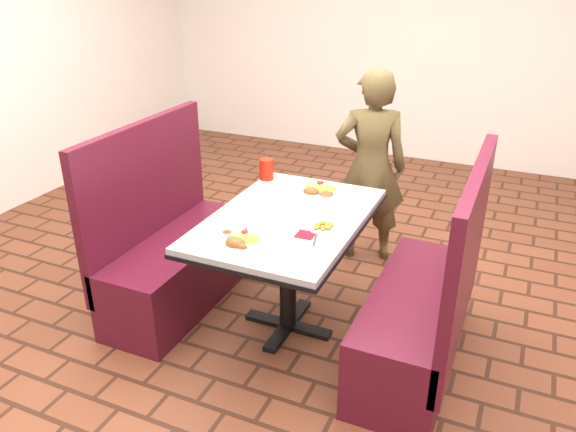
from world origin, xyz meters
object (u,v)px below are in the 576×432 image
object	(u,v)px
red_tumbler	(267,169)
plantain_plate	(323,227)
booth_bench_right	(424,312)
near_dinner_plate	(241,239)
dining_table	(288,231)
booth_bench_left	(174,254)
far_dinner_plate	(320,189)
diner_person	(370,167)

from	to	relation	value
red_tumbler	plantain_plate	bearing A→B (deg)	-42.20
booth_bench_right	near_dinner_plate	bearing A→B (deg)	-155.64
dining_table	booth_bench_left	size ratio (longest dim) A/B	1.01
plantain_plate	red_tumbler	bearing A→B (deg)	137.80
booth_bench_right	red_tumbler	xyz separation A→B (m)	(-1.16, 0.47, 0.49)
booth_bench_left	red_tumbler	world-z (taller)	booth_bench_left
far_dinner_plate	plantain_plate	bearing A→B (deg)	-66.74
plantain_plate	booth_bench_right	bearing A→B (deg)	7.37
booth_bench_left	far_dinner_plate	distance (m)	1.03
plantain_plate	near_dinner_plate	bearing A→B (deg)	-134.53
booth_bench_right	booth_bench_left	bearing A→B (deg)	180.00
diner_person	far_dinner_plate	xyz separation A→B (m)	(-0.12, -0.70, 0.07)
far_dinner_plate	plantain_plate	xyz separation A→B (m)	(0.20, -0.46, -0.02)
booth_bench_left	near_dinner_plate	world-z (taller)	booth_bench_left
far_dinner_plate	red_tumbler	distance (m)	0.41
diner_person	far_dinner_plate	size ratio (longest dim) A/B	4.72
booth_bench_right	red_tumbler	distance (m)	1.34
near_dinner_plate	red_tumbler	size ratio (longest dim) A/B	1.86
dining_table	far_dinner_plate	xyz separation A→B (m)	(0.04, 0.39, 0.12)
dining_table	far_dinner_plate	world-z (taller)	far_dinner_plate
far_dinner_plate	dining_table	bearing A→B (deg)	-96.04
booth_bench_right	diner_person	world-z (taller)	diner_person
plantain_plate	diner_person	bearing A→B (deg)	93.83
far_dinner_plate	red_tumbler	xyz separation A→B (m)	(-0.40, 0.08, 0.04)
booth_bench_right	diner_person	bearing A→B (deg)	120.38
booth_bench_right	red_tumbler	world-z (taller)	booth_bench_right
booth_bench_right	far_dinner_plate	world-z (taller)	booth_bench_right
dining_table	near_dinner_plate	size ratio (longest dim) A/B	4.86
red_tumbler	dining_table	bearing A→B (deg)	-52.54
dining_table	plantain_plate	xyz separation A→B (m)	(0.24, -0.07, 0.11)
diner_person	dining_table	bearing A→B (deg)	63.52
dining_table	diner_person	bearing A→B (deg)	81.61
near_dinner_plate	dining_table	bearing A→B (deg)	78.23
near_dinner_plate	far_dinner_plate	xyz separation A→B (m)	(0.12, 0.79, 0.00)
dining_table	red_tumbler	distance (m)	0.61
booth_bench_right	plantain_plate	xyz separation A→B (m)	(-0.56, -0.07, 0.43)
diner_person	red_tumbler	size ratio (longest dim) A/B	10.47
dining_table	far_dinner_plate	distance (m)	0.41
booth_bench_left	booth_bench_right	xyz separation A→B (m)	(1.60, 0.00, 0.00)
near_dinner_plate	plantain_plate	bearing A→B (deg)	45.47
dining_table	booth_bench_right	size ratio (longest dim) A/B	1.01
plantain_plate	far_dinner_plate	bearing A→B (deg)	113.26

